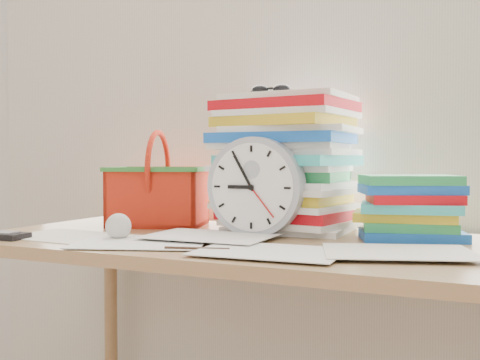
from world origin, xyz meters
The scene contains 10 objects.
curtain centered at (0.00, 1.98, 1.30)m, with size 2.40×0.01×2.50m, color silver.
desk centered at (0.00, 1.60, 0.68)m, with size 1.40×0.70×0.75m.
paper_stack centered at (0.03, 1.81, 0.94)m, with size 0.37×0.31×0.38m, color white, non-canonical shape.
clock centered at (0.01, 1.65, 0.88)m, with size 0.26×0.26×0.05m, color #A2A8B3.
sunglasses centered at (0.00, 1.76, 1.14)m, with size 0.12×0.11×0.03m, color black, non-canonical shape.
book_stack centered at (0.37, 1.77, 0.83)m, with size 0.27×0.21×0.16m, color white, non-canonical shape.
basket centered at (-0.36, 1.76, 0.89)m, with size 0.28×0.22×0.28m, color red, non-canonical shape.
crumpled_ball centered at (-0.28, 1.45, 0.78)m, with size 0.07×0.07×0.07m, color silver.
pen centered at (0.00, 1.36, 0.75)m, with size 0.01×0.01×0.14m, color black.
scattered_papers centered at (0.00, 1.60, 0.76)m, with size 1.26×0.42×0.02m, color white, non-canonical shape.
Camera 1 is at (0.64, 0.23, 0.95)m, focal length 45.00 mm.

